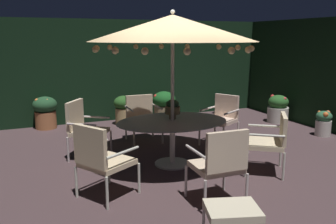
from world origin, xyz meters
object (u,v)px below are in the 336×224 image
Objects in this scene: centerpiece_planter at (172,108)px; patio_chair_south at (220,161)px; potted_plant_left_far at (45,111)px; patio_umbrella at (173,28)px; ottoman_footrest at (232,212)px; potted_plant_back_left at (278,109)px; potted_plant_back_center at (324,123)px; patio_chair_southeast at (101,157)px; potted_plant_back_right at (124,109)px; potted_plant_left_near at (222,103)px; potted_plant_right_near at (164,105)px; patio_chair_southwest at (272,139)px; patio_chair_north at (222,116)px; patio_dining_table at (172,127)px; patio_chair_east at (84,126)px; patio_chair_northeast at (142,115)px.

centerpiece_planter is 0.34× the size of patio_chair_south.
potted_plant_left_far is (-1.71, 4.96, -0.18)m from patio_chair_south.
patio_umbrella is 3.04m from ottoman_footrest.
potted_plant_back_left is (4.02, 4.13, -0.00)m from ottoman_footrest.
patio_chair_southeast is at bearing -166.92° from potted_plant_back_center.
potted_plant_back_center is (3.68, -2.68, -0.10)m from potted_plant_back_right.
potted_plant_right_near is at bearing -177.18° from potted_plant_left_near.
patio_chair_southwest is 1.45× the size of ottoman_footrest.
potted_plant_back_right is 1.03× the size of potted_plant_back_left.
patio_chair_southwest is at bearing -87.68° from potted_plant_right_near.
patio_chair_south reaches higher than patio_chair_north.
patio_dining_table is 2.48× the size of potted_plant_left_far.
patio_umbrella reaches higher than patio_chair_north.
patio_chair_southeast is 1.48× the size of potted_plant_back_left.
patio_chair_east is 3.16m from patio_chair_southwest.
centerpiece_planter reaches higher than patio_dining_table.
patio_dining_table is at bearing 127.97° from patio_umbrella.
patio_chair_north is 1.03× the size of patio_chair_southwest.
potted_plant_right_near is (1.07, 0.04, 0.01)m from potted_plant_back_right.
potted_plant_back_left is (3.66, 1.77, -0.30)m from patio_dining_table.
centerpiece_planter is 1.60m from patio_chair_east.
potted_plant_right_near reaches higher than potted_plant_back_center.
centerpiece_planter is at bearing -133.01° from potted_plant_left_near.
patio_chair_southeast is 5.22m from potted_plant_back_center.
patio_dining_table is 4.07m from potted_plant_back_left.
centerpiece_planter is 2.98m from potted_plant_back_right.
centerpiece_planter is at bearing -89.77° from potted_plant_back_right.
patio_dining_table is at bearing -114.17° from centerpiece_planter.
patio_dining_table is at bearing -174.36° from potted_plant_back_center.
patio_chair_north is 0.96× the size of patio_chair_south.
centerpiece_planter is 1.65m from patio_chair_southwest.
patio_umbrella reaches higher than potted_plant_right_near.
centerpiece_planter is at bearing -176.02° from potted_plant_back_center.
patio_chair_southeast reaches higher than patio_chair_northeast.
ottoman_footrest is at bearing -119.55° from patio_chair_north.
patio_chair_south is at bearing -90.99° from patio_chair_northeast.
patio_chair_southwest is (1.22, -1.04, -0.39)m from centerpiece_planter.
patio_chair_southeast is (-1.37, -0.81, -1.65)m from patio_umbrella.
centerpiece_planter is 0.50× the size of potted_plant_back_left.
potted_plant_left_far is at bearing 134.40° from patio_chair_northeast.
patio_chair_north reaches higher than patio_chair_southwest.
potted_plant_back_right is 1.07m from potted_plant_right_near.
potted_plant_back_right is at bearing 70.00° from patio_chair_southeast.
centerpiece_planter is 0.62× the size of potted_plant_back_center.
patio_chair_east is at bearing 116.31° from patio_chair_south.
patio_chair_east reaches higher than potted_plant_left_far.
patio_chair_southeast reaches higher than patio_chair_north.
patio_chair_east is 2.80m from patio_chair_south.
patio_chair_southeast is (-0.08, -1.74, -0.01)m from patio_chair_east.
patio_dining_table is 0.70× the size of patio_umbrella.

